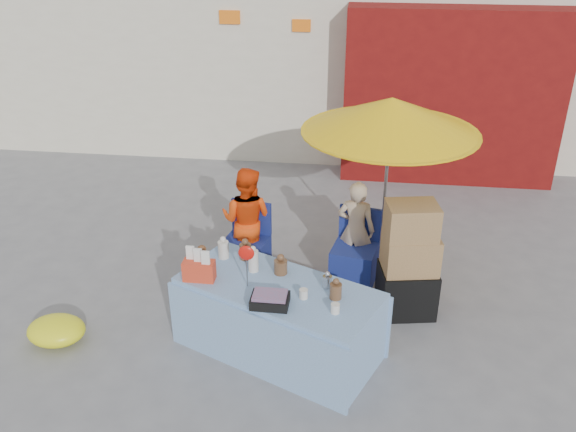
# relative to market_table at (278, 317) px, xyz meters

# --- Properties ---
(ground) EXTENTS (80.00, 80.00, 0.00)m
(ground) POSITION_rel_market_table_xyz_m (-0.20, 0.30, -0.38)
(ground) COLOR slate
(ground) RESTS_ON ground
(market_table) EXTENTS (2.11, 1.60, 1.16)m
(market_table) POSITION_rel_market_table_xyz_m (0.00, 0.00, 0.00)
(market_table) COLOR #8DB4E1
(market_table) RESTS_ON ground
(chair_left) EXTENTS (0.56, 0.56, 0.85)m
(chair_left) POSITION_rel_market_table_xyz_m (-0.56, 1.31, -0.12)
(chair_left) COLOR navy
(chair_left) RESTS_ON ground
(chair_right) EXTENTS (0.56, 0.56, 0.85)m
(chair_right) POSITION_rel_market_table_xyz_m (0.69, 1.31, -0.12)
(chair_right) COLOR navy
(chair_right) RESTS_ON ground
(vendor_orange) EXTENTS (0.71, 0.60, 1.28)m
(vendor_orange) POSITION_rel_market_table_xyz_m (-0.56, 1.45, 0.26)
(vendor_orange) COLOR #FF470D
(vendor_orange) RESTS_ON ground
(vendor_beige) EXTENTS (0.48, 0.36, 1.18)m
(vendor_beige) POSITION_rel_market_table_xyz_m (0.69, 1.45, 0.21)
(vendor_beige) COLOR #CEB392
(vendor_beige) RESTS_ON ground
(umbrella) EXTENTS (1.90, 1.90, 2.09)m
(umbrella) POSITION_rel_market_table_xyz_m (0.99, 1.60, 1.51)
(umbrella) COLOR gray
(umbrella) RESTS_ON ground
(box_stack) EXTENTS (0.64, 0.56, 1.27)m
(box_stack) POSITION_rel_market_table_xyz_m (1.25, 0.79, 0.21)
(box_stack) COLOR black
(box_stack) RESTS_ON ground
(tarp_bundle) EXTENTS (0.71, 0.65, 0.26)m
(tarp_bundle) POSITION_rel_market_table_xyz_m (-2.19, -0.15, -0.25)
(tarp_bundle) COLOR yellow
(tarp_bundle) RESTS_ON ground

